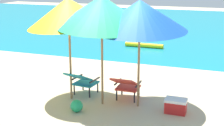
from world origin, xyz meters
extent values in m
plane|color=#CCB78E|center=(0.00, 4.00, 0.00)|extent=(40.00, 40.00, 0.00)
cube|color=teal|center=(0.00, 12.32, 0.00)|extent=(40.00, 18.00, 0.01)
cylinder|color=yellow|center=(-0.57, 5.86, 0.10)|extent=(1.60, 0.18, 0.18)
cube|color=teal|center=(-0.55, 0.11, 0.28)|extent=(0.57, 0.55, 0.04)
cube|color=teal|center=(-0.58, -0.26, 0.55)|extent=(0.57, 0.57, 0.27)
cylinder|color=black|center=(-0.74, 0.34, 0.13)|extent=(0.04, 0.04, 0.26)
cylinder|color=black|center=(-0.31, 0.29, 0.13)|extent=(0.04, 0.04, 0.26)
cylinder|color=black|center=(-0.79, -0.08, 0.13)|extent=(0.04, 0.04, 0.26)
cylinder|color=black|center=(-0.35, -0.12, 0.13)|extent=(0.04, 0.04, 0.26)
cube|color=black|center=(-0.81, 0.14, 0.40)|extent=(0.08, 0.50, 0.03)
cube|color=black|center=(-0.29, 0.08, 0.40)|extent=(0.08, 0.50, 0.03)
cube|color=red|center=(0.55, 0.15, 0.28)|extent=(0.53, 0.51, 0.04)
cube|color=red|center=(0.56, -0.21, 0.55)|extent=(0.53, 0.53, 0.27)
cylinder|color=black|center=(0.33, 0.36, 0.13)|extent=(0.04, 0.04, 0.26)
cylinder|color=black|center=(0.77, 0.37, 0.13)|extent=(0.04, 0.04, 0.26)
cylinder|color=black|center=(0.34, -0.06, 0.13)|extent=(0.04, 0.04, 0.26)
cylinder|color=black|center=(0.78, -0.05, 0.13)|extent=(0.04, 0.04, 0.26)
cube|color=black|center=(0.29, 0.15, 0.40)|extent=(0.04, 0.50, 0.03)
cube|color=black|center=(0.81, 0.16, 0.40)|extent=(0.04, 0.50, 0.03)
cylinder|color=olive|center=(-0.74, -0.32, 0.90)|extent=(0.05, 0.05, 1.81)
cone|color=yellow|center=(-0.74, -0.32, 2.10)|extent=(2.77, 2.77, 0.78)
cylinder|color=olive|center=(0.10, -0.38, 0.93)|extent=(0.05, 0.05, 1.86)
cone|color=#1E9E60|center=(0.10, -0.38, 2.16)|extent=(2.96, 2.96, 0.83)
cylinder|color=olive|center=(0.91, -0.22, 0.89)|extent=(0.05, 0.05, 1.79)
cone|color=blue|center=(0.91, -0.22, 2.08)|extent=(2.07, 2.10, 0.76)
sphere|color=#4C3823|center=(0.91, -0.22, 2.38)|extent=(0.07, 0.07, 0.07)
sphere|color=#1E9E60|center=(-0.26, -1.01, 0.14)|extent=(0.28, 0.28, 0.28)
cube|color=red|center=(1.78, -0.29, 0.13)|extent=(0.45, 0.30, 0.26)
cube|color=white|center=(1.78, -0.29, 0.29)|extent=(0.47, 0.32, 0.06)
camera|label=1|loc=(2.79, -6.98, 2.92)|focal=52.51mm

